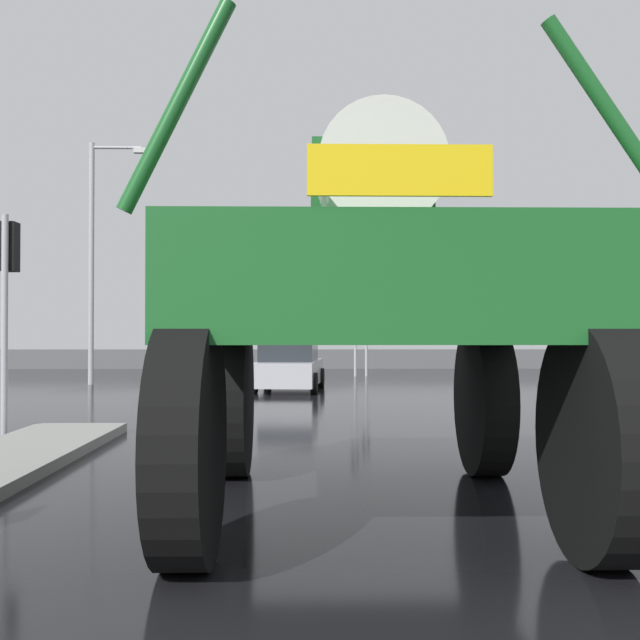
% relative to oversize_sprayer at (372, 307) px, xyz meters
% --- Properties ---
extents(ground_plane, '(120.00, 120.00, 0.00)m').
position_rel_oversize_sprayer_xyz_m(ground_plane, '(-0.53, 12.07, -1.98)').
color(ground_plane, black).
extents(oversize_sprayer, '(4.15, 5.49, 4.17)m').
position_rel_oversize_sprayer_xyz_m(oversize_sprayer, '(0.00, 0.00, 0.00)').
color(oversize_sprayer, black).
rests_on(oversize_sprayer, ground).
extents(sedan_ahead, '(2.18, 4.24, 1.52)m').
position_rel_oversize_sprayer_xyz_m(sedan_ahead, '(-1.12, 15.63, -1.27)').
color(sedan_ahead, '#B7B7BF').
rests_on(sedan_ahead, ground).
extents(traffic_signal_near_left, '(0.24, 0.54, 3.70)m').
position_rel_oversize_sprayer_xyz_m(traffic_signal_near_left, '(-5.67, 5.63, 0.72)').
color(traffic_signal_near_left, '#A8AAAF').
rests_on(traffic_signal_near_left, ground).
extents(traffic_signal_near_right, '(0.24, 0.54, 3.26)m').
position_rel_oversize_sprayer_xyz_m(traffic_signal_near_right, '(4.34, 5.64, 0.39)').
color(traffic_signal_near_right, '#A8AAAF').
rests_on(traffic_signal_near_right, ground).
extents(traffic_signal_far_left, '(0.24, 0.55, 3.81)m').
position_rel_oversize_sprayer_xyz_m(traffic_signal_far_left, '(1.32, 23.04, 0.80)').
color(traffic_signal_far_left, '#A8AAAF').
rests_on(traffic_signal_far_left, ground).
extents(traffic_signal_far_right, '(0.24, 0.55, 3.27)m').
position_rel_oversize_sprayer_xyz_m(traffic_signal_far_right, '(1.75, 23.05, 0.40)').
color(traffic_signal_far_right, '#A8AAAF').
rests_on(traffic_signal_far_right, ground).
extents(streetlight_far_left, '(1.99, 0.24, 8.02)m').
position_rel_oversize_sprayer_xyz_m(streetlight_far_left, '(-7.58, 18.28, 2.48)').
color(streetlight_far_left, '#A8AAAF').
rests_on(streetlight_far_left, ground).
extents(roadside_barrier, '(28.05, 0.24, 0.90)m').
position_rel_oversize_sprayer_xyz_m(roadside_barrier, '(-0.53, 29.24, -1.53)').
color(roadside_barrier, '#59595B').
rests_on(roadside_barrier, ground).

